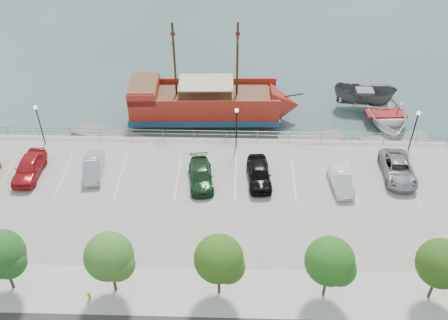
{
  "coord_description": "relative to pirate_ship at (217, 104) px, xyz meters",
  "views": [
    {
      "loc": [
        -0.08,
        -31.05,
        27.72
      ],
      "look_at": [
        -1.0,
        2.0,
        2.0
      ],
      "focal_mm": 40.0,
      "sensor_mm": 36.0,
      "label": 1
    }
  ],
  "objects": [
    {
      "name": "lamp_post_left",
      "position": [
        -15.99,
        -6.25,
        2.08
      ],
      "size": [
        0.36,
        0.36,
        4.28
      ],
      "color": "black",
      "rests_on": "land_slab"
    },
    {
      "name": "fire_hydrant",
      "position": [
        -7.57,
        -23.55,
        -0.5
      ],
      "size": [
        0.23,
        0.23,
        0.67
      ],
      "rotation": [
        0.0,
        0.0,
        -0.02
      ],
      "color": "#C2BC0B",
      "rests_on": "sidewalk"
    },
    {
      "name": "tree_c",
      "position": [
        -5.84,
        -22.83,
        2.44
      ],
      "size": [
        3.3,
        3.2,
        5.0
      ],
      "color": "#473321",
      "rests_on": "sidewalk"
    },
    {
      "name": "tree_f",
      "position": [
        15.16,
        -22.83,
        2.44
      ],
      "size": [
        3.3,
        3.2,
        5.0
      ],
      "color": "#473321",
      "rests_on": "sidewalk"
    },
    {
      "name": "parked_car_a",
      "position": [
        -15.84,
        -10.73,
        -0.03
      ],
      "size": [
        1.97,
        4.88,
        1.66
      ],
      "primitive_type": "imported",
      "rotation": [
        0.0,
        0.0,
        -0.0
      ],
      "color": "#B21921",
      "rests_on": "land_slab"
    },
    {
      "name": "lamp_post_right",
      "position": [
        18.01,
        -6.25,
        2.08
      ],
      "size": [
        0.36,
        0.36,
        4.28
      ],
      "color": "black",
      "rests_on": "land_slab"
    },
    {
      "name": "tree_d",
      "position": [
        1.16,
        -22.83,
        2.44
      ],
      "size": [
        3.3,
        3.2,
        5.0
      ],
      "color": "#473321",
      "rests_on": "sidewalk"
    },
    {
      "name": "dock_mid",
      "position": [
        9.41,
        -3.55,
        -1.68
      ],
      "size": [
        6.62,
        3.28,
        0.36
      ],
      "primitive_type": "cube",
      "rotation": [
        0.0,
        0.0,
        0.24
      ],
      "color": "slate",
      "rests_on": "ground"
    },
    {
      "name": "parked_car_b",
      "position": [
        -10.36,
        -10.39,
        -0.15
      ],
      "size": [
        2.04,
        4.48,
        1.42
      ],
      "primitive_type": "imported",
      "rotation": [
        0.0,
        0.0,
        0.13
      ],
      "color": "#AFB2BB",
      "rests_on": "land_slab"
    },
    {
      "name": "dock_west",
      "position": [
        -10.7,
        -3.55,
        -1.65
      ],
      "size": [
        7.65,
        4.48,
        0.42
      ],
      "primitive_type": "cube",
      "rotation": [
        0.0,
        0.0,
        -0.35
      ],
      "color": "slate",
      "rests_on": "ground"
    },
    {
      "name": "ground",
      "position": [
        2.01,
        -12.75,
        -1.86
      ],
      "size": [
        160.0,
        160.0,
        0.0
      ],
      "primitive_type": "plane",
      "color": "#324949"
    },
    {
      "name": "dock_east",
      "position": [
        17.59,
        -3.55,
        -1.67
      ],
      "size": [
        6.96,
        3.43,
        0.38
      ],
      "primitive_type": "cube",
      "rotation": [
        0.0,
        0.0,
        0.24
      ],
      "color": "slate",
      "rests_on": "ground"
    },
    {
      "name": "parked_car_e",
      "position": [
        4.0,
        -11.0,
        -0.05
      ],
      "size": [
        2.25,
        4.89,
        1.62
      ],
      "primitive_type": "imported",
      "rotation": [
        0.0,
        0.0,
        0.07
      ],
      "color": "black",
      "rests_on": "land_slab"
    },
    {
      "name": "parked_car_d",
      "position": [
        -0.95,
        -11.29,
        -0.16
      ],
      "size": [
        2.59,
        5.04,
        1.4
      ],
      "primitive_type": "imported",
      "rotation": [
        0.0,
        0.0,
        0.14
      ],
      "color": "#15361A",
      "rests_on": "land_slab"
    },
    {
      "name": "seawall_railing",
      "position": [
        2.01,
        -4.95,
        -0.33
      ],
      "size": [
        50.0,
        0.06,
        1.0
      ],
      "color": "slate",
      "rests_on": "land_slab"
    },
    {
      "name": "pirate_ship",
      "position": [
        0.0,
        0.0,
        0.0
      ],
      "size": [
        17.69,
        5.42,
        11.09
      ],
      "rotation": [
        0.0,
        0.0,
        0.03
      ],
      "color": "#9F2417",
      "rests_on": "ground"
    },
    {
      "name": "tree_b",
      "position": [
        -12.84,
        -22.83,
        2.44
      ],
      "size": [
        3.3,
        3.2,
        5.0
      ],
      "color": "#473321",
      "rests_on": "sidewalk"
    },
    {
      "name": "parked_car_f",
      "position": [
        10.89,
        -11.53,
        -0.17
      ],
      "size": [
        1.84,
        4.28,
        1.37
      ],
      "primitive_type": "imported",
      "rotation": [
        0.0,
        0.0,
        0.09
      ],
      "color": "white",
      "rests_on": "land_slab"
    },
    {
      "name": "speedboat",
      "position": [
        17.34,
        -0.12,
        -1.04
      ],
      "size": [
        6.14,
        8.25,
        1.64
      ],
      "primitive_type": "imported",
      "rotation": [
        0.0,
        0.0,
        0.06
      ],
      "color": "silver",
      "rests_on": "ground"
    },
    {
      "name": "lamp_post_mid",
      "position": [
        2.01,
        -6.25,
        2.08
      ],
      "size": [
        0.36,
        0.36,
        4.28
      ],
      "color": "black",
      "rests_on": "land_slab"
    },
    {
      "name": "patrol_boat",
      "position": [
        15.56,
        2.7,
        -0.61
      ],
      "size": [
        6.78,
        3.63,
        2.49
      ],
      "primitive_type": "imported",
      "rotation": [
        0.0,
        0.0,
        1.37
      ],
      "color": "#454647",
      "rests_on": "ground"
    },
    {
      "name": "sidewalk",
      "position": [
        2.01,
        -22.75,
        -0.84
      ],
      "size": [
        100.0,
        4.0,
        0.05
      ],
      "primitive_type": "cube",
      "color": "silver",
      "rests_on": "land_slab"
    },
    {
      "name": "parked_car_g",
      "position": [
        16.0,
        -10.02,
        -0.1
      ],
      "size": [
        2.66,
        5.51,
        1.51
      ],
      "primitive_type": "imported",
      "rotation": [
        0.0,
        0.0,
        -0.03
      ],
      "color": "gray",
      "rests_on": "land_slab"
    },
    {
      "name": "tree_e",
      "position": [
        8.16,
        -22.83,
        2.44
      ],
      "size": [
        3.3,
        3.2,
        5.0
      ],
      "color": "#473321",
      "rests_on": "sidewalk"
    }
  ]
}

